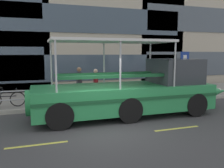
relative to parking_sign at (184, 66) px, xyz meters
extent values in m
plane|color=#3D3D3F|center=(-6.32, -4.15, -1.95)|extent=(120.00, 120.00, 0.00)
cube|color=gray|center=(-6.32, 1.45, -1.86)|extent=(32.00, 4.80, 0.18)
cube|color=#B2ADA3|center=(-6.32, -1.04, -1.86)|extent=(32.00, 0.18, 0.18)
cube|color=#DBD64C|center=(-8.72, -5.19, -1.95)|extent=(1.80, 0.12, 0.01)
cube|color=#DBD64C|center=(-3.92, -5.19, -1.95)|extent=(1.80, 0.12, 0.01)
cube|color=#3D4C5B|center=(-4.33, 4.22, -0.28)|extent=(13.14, 0.06, 1.84)
cube|color=#3D4C5B|center=(-4.33, 4.22, 3.06)|extent=(13.14, 0.06, 1.84)
cube|color=#4C5660|center=(4.28, 4.22, -0.14)|extent=(9.42, 0.06, 1.99)
cube|color=#4C5660|center=(4.28, 4.22, 3.47)|extent=(9.42, 0.06, 1.99)
cylinder|color=#9EA0A8|center=(-4.85, -0.70, -0.98)|extent=(10.98, 0.07, 0.07)
cylinder|color=#9EA0A8|center=(-4.85, -0.70, -1.38)|extent=(10.98, 0.06, 0.06)
cylinder|color=#9EA0A8|center=(-8.77, -0.70, -1.38)|extent=(0.09, 0.09, 0.79)
cylinder|color=#9EA0A8|center=(-7.20, -0.70, -1.38)|extent=(0.09, 0.09, 0.79)
cylinder|color=#9EA0A8|center=(-5.63, -0.70, -1.38)|extent=(0.09, 0.09, 0.79)
cylinder|color=#9EA0A8|center=(-4.07, -0.70, -1.38)|extent=(0.09, 0.09, 0.79)
cylinder|color=#9EA0A8|center=(-2.50, -0.70, -1.38)|extent=(0.09, 0.09, 0.79)
cylinder|color=#9EA0A8|center=(-0.93, -0.70, -1.38)|extent=(0.09, 0.09, 0.79)
cylinder|color=#9EA0A8|center=(0.64, -0.70, -1.38)|extent=(0.09, 0.09, 0.79)
cylinder|color=#4C4F54|center=(0.00, 0.03, -0.48)|extent=(0.08, 0.08, 2.57)
cube|color=navy|center=(0.00, -0.02, 0.45)|extent=(0.60, 0.04, 0.76)
cube|color=white|center=(0.00, -0.04, 0.45)|extent=(0.24, 0.01, 0.36)
torus|color=black|center=(-9.49, -0.38, -1.42)|extent=(0.70, 0.04, 0.70)
cylinder|color=black|center=(-10.01, -0.38, -1.26)|extent=(0.95, 0.04, 0.04)
cylinder|color=black|center=(-10.19, -0.38, -1.12)|extent=(0.19, 0.04, 0.51)
cube|color=black|center=(-10.23, -0.38, -0.84)|extent=(0.20, 0.08, 0.06)
cylinder|color=#A5A5AA|center=(-9.53, -0.38, -0.92)|extent=(0.03, 0.46, 0.03)
cube|color=#2D9351|center=(-5.06, -2.87, -1.14)|extent=(7.64, 2.44, 1.06)
cone|color=#2D9351|center=(-0.38, -2.87, -1.14)|extent=(1.72, 1.01, 1.01)
cylinder|color=#2D9351|center=(-8.88, -2.87, -1.14)|extent=(0.38, 1.01, 1.01)
cube|color=#19512C|center=(-5.06, -4.10, -1.01)|extent=(7.64, 0.04, 0.12)
sphere|color=white|center=(0.05, -2.87, -1.09)|extent=(0.22, 0.22, 0.22)
cube|color=#33383D|center=(-2.58, -2.87, -0.06)|extent=(1.91, 2.05, 1.10)
cube|color=silver|center=(-5.63, -2.87, 1.24)|extent=(4.97, 2.24, 0.10)
cylinder|color=#B2B2B7|center=(-3.27, -1.79, 0.29)|extent=(0.07, 0.07, 1.81)
cylinder|color=#B2B2B7|center=(-3.27, -3.94, 0.29)|extent=(0.07, 0.07, 1.81)
cylinder|color=#B2B2B7|center=(-5.63, -1.79, 0.29)|extent=(0.07, 0.07, 1.81)
cylinder|color=#B2B2B7|center=(-5.63, -3.94, 0.29)|extent=(0.07, 0.07, 1.81)
cylinder|color=#B2B2B7|center=(-8.00, -1.79, 0.29)|extent=(0.07, 0.07, 1.81)
cylinder|color=#B2B2B7|center=(-8.00, -3.94, 0.29)|extent=(0.07, 0.07, 1.81)
cube|color=#19512C|center=(-5.63, -2.28, -0.16)|extent=(4.57, 0.28, 0.12)
cube|color=#19512C|center=(-5.63, -3.45, -0.16)|extent=(4.57, 0.28, 0.12)
cylinder|color=black|center=(-2.19, -1.74, -1.45)|extent=(1.00, 0.28, 1.00)
cylinder|color=black|center=(-2.19, -3.99, -1.45)|extent=(1.00, 0.28, 1.00)
cylinder|color=black|center=(-5.25, -1.74, -1.45)|extent=(1.00, 0.28, 1.00)
cylinder|color=black|center=(-5.25, -3.99, -1.45)|extent=(1.00, 0.28, 1.00)
cylinder|color=black|center=(-7.93, -1.74, -1.45)|extent=(1.00, 0.28, 1.00)
cylinder|color=black|center=(-7.93, -3.99, -1.45)|extent=(1.00, 0.28, 1.00)
cylinder|color=#47423D|center=(-1.48, 0.71, -1.37)|extent=(0.10, 0.10, 0.80)
cylinder|color=#47423D|center=(-1.48, 0.55, -1.37)|extent=(0.10, 0.10, 0.80)
cube|color=#B7B2A8|center=(-1.48, 0.63, -0.68)|extent=(0.18, 0.31, 0.57)
cylinder|color=#B7B2A8|center=(-1.48, 0.83, -0.71)|extent=(0.07, 0.07, 0.51)
cylinder|color=#B7B2A8|center=(-1.49, 0.43, -0.71)|extent=(0.07, 0.07, 0.51)
sphere|color=tan|center=(-1.48, 0.63, -0.26)|extent=(0.22, 0.22, 0.22)
cylinder|color=black|center=(-5.52, 0.12, -1.35)|extent=(0.10, 0.10, 0.83)
cylinder|color=black|center=(-5.52, 0.28, -1.35)|extent=(0.10, 0.10, 0.83)
cube|color=maroon|center=(-5.52, 0.20, -0.65)|extent=(0.18, 0.31, 0.59)
cylinder|color=maroon|center=(-5.51, -0.01, -0.68)|extent=(0.07, 0.07, 0.53)
cylinder|color=maroon|center=(-5.52, 0.40, -0.68)|extent=(0.07, 0.07, 0.53)
sphere|color=beige|center=(-5.52, 0.20, -0.22)|extent=(0.23, 0.23, 0.23)
cylinder|color=#1E2338|center=(-6.38, 0.25, -1.33)|extent=(0.11, 0.11, 0.88)
cylinder|color=#1E2338|center=(-6.48, 0.10, -1.33)|extent=(0.11, 0.11, 0.88)
cube|color=#38383D|center=(-6.43, 0.18, -0.57)|extent=(0.34, 0.38, 0.63)
cylinder|color=#38383D|center=(-6.31, 0.36, -0.60)|extent=(0.08, 0.08, 0.56)
cylinder|color=#38383D|center=(-6.55, -0.01, -0.60)|extent=(0.08, 0.08, 0.56)
sphere|color=#936B4C|center=(-6.43, 0.18, -0.11)|extent=(0.24, 0.24, 0.24)
camera|label=1|loc=(-8.74, -12.20, 0.74)|focal=37.77mm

